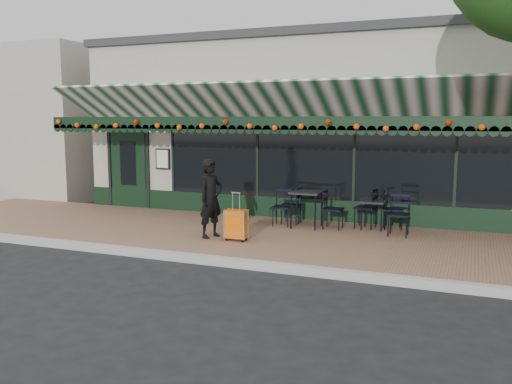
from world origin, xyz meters
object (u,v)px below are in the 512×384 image
at_px(cafe_table_b, 307,195).
at_px(chair_b_right, 333,210).
at_px(chair_b_left, 291,205).
at_px(chair_a_left, 365,208).
at_px(suitcase, 236,225).
at_px(chair_b_front, 282,207).
at_px(cafe_table_a, 373,204).
at_px(chair_a_front, 399,215).
at_px(chair_a_right, 393,210).
at_px(woman, 211,199).

distance_m(cafe_table_b, chair_b_right, 0.66).
relative_size(chair_b_left, chair_b_right, 0.99).
xyz_separation_m(chair_a_left, chair_b_right, (-0.64, -0.37, -0.02)).
xyz_separation_m(suitcase, chair_b_left, (0.45, 2.10, 0.10)).
bearing_deg(chair_b_right, chair_b_front, 92.55).
xyz_separation_m(cafe_table_a, chair_a_left, (-0.18, 0.09, -0.12)).
xyz_separation_m(cafe_table_b, chair_b_right, (0.59, 0.04, -0.30)).
distance_m(chair_a_front, chair_b_left, 2.52).
relative_size(suitcase, chair_a_right, 1.13).
xyz_separation_m(chair_a_right, chair_b_right, (-1.21, -0.50, 0.00)).
height_order(cafe_table_b, chair_a_front, chair_a_front).
bearing_deg(chair_a_left, woman, -46.33).
bearing_deg(woman, suitcase, -78.85).
height_order(chair_a_left, chair_a_front, chair_a_left).
distance_m(cafe_table_b, chair_a_front, 2.05).
distance_m(woman, chair_a_left, 3.49).
relative_size(woman, chair_a_front, 1.82).
bearing_deg(chair_a_left, suitcase, -38.02).
relative_size(suitcase, chair_a_front, 1.10).
xyz_separation_m(chair_a_right, chair_b_left, (-2.26, -0.24, 0.00)).
height_order(woman, chair_a_left, woman).
distance_m(cafe_table_a, chair_a_right, 0.46).
bearing_deg(chair_a_left, cafe_table_b, -65.65).
distance_m(woman, cafe_table_a, 3.57).
height_order(suitcase, chair_a_front, suitcase).
bearing_deg(cafe_table_a, chair_b_front, -170.14).
xyz_separation_m(chair_a_right, chair_a_front, (0.22, -0.71, 0.01)).
height_order(cafe_table_a, chair_b_front, chair_b_front).
relative_size(cafe_table_a, chair_b_front, 0.76).
relative_size(cafe_table_a, chair_a_front, 0.72).
relative_size(cafe_table_b, chair_a_front, 0.92).
xyz_separation_m(chair_a_front, chair_b_front, (-2.59, 0.15, -0.02)).
distance_m(suitcase, chair_b_right, 2.38).
bearing_deg(chair_b_left, suitcase, -13.21).
height_order(cafe_table_a, chair_a_front, chair_a_front).
relative_size(woman, chair_b_left, 1.87).
distance_m(chair_a_right, chair_b_front, 2.44).
xyz_separation_m(chair_a_front, chair_b_right, (-1.43, 0.21, -0.01)).
bearing_deg(chair_a_right, chair_a_left, 90.21).
bearing_deg(chair_b_left, chair_b_front, -21.22).
bearing_deg(cafe_table_b, chair_a_right, 16.51).
distance_m(suitcase, cafe_table_b, 2.07).
bearing_deg(chair_a_left, chair_b_left, -80.05).
height_order(chair_a_front, chair_b_right, chair_a_front).
bearing_deg(suitcase, chair_a_right, 38.82).
relative_size(chair_a_left, chair_a_front, 1.02).
xyz_separation_m(chair_a_front, chair_b_left, (-2.48, 0.46, -0.01)).
height_order(suitcase, cafe_table_b, suitcase).
bearing_deg(chair_b_front, suitcase, -106.21).
xyz_separation_m(woman, chair_a_right, (3.31, 2.25, -0.37)).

